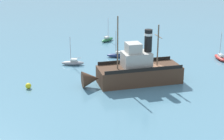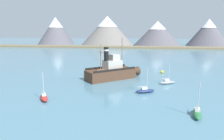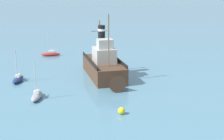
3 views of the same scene
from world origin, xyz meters
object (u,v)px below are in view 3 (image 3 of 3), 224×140
object	(u,v)px
old_tugboat	(104,66)
sailboat_grey	(37,96)
mooring_buoy	(121,111)
sailboat_red	(51,54)
sailboat_navy	(18,79)

from	to	relation	value
old_tugboat	sailboat_grey	xyz separation A→B (m)	(12.57, -3.01, -1.40)
old_tugboat	mooring_buoy	distance (m)	15.29
sailboat_red	sailboat_grey	distance (m)	25.83
old_tugboat	mooring_buoy	xyz separation A→B (m)	(12.52, 8.66, -1.43)
sailboat_navy	sailboat_grey	distance (m)	8.79
sailboat_red	mooring_buoy	xyz separation A→B (m)	(21.76, 25.51, -0.02)
old_tugboat	mooring_buoy	world-z (taller)	old_tugboat
old_tugboat	sailboat_grey	distance (m)	13.00
sailboat_red	sailboat_navy	distance (m)	18.15
sailboat_red	sailboat_navy	bearing A→B (deg)	21.07
sailboat_red	sailboat_grey	bearing A→B (deg)	32.39
sailboat_navy	sailboat_grey	size ratio (longest dim) A/B	1.00
sailboat_red	mooring_buoy	size ratio (longest dim) A/B	6.09
sailboat_grey	old_tugboat	bearing A→B (deg)	166.53
sailboat_navy	mooring_buoy	bearing A→B (deg)	75.72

